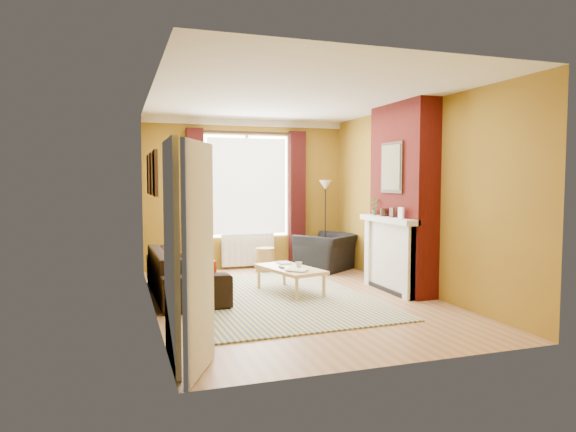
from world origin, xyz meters
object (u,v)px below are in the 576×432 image
at_px(wicker_stool, 265,260).
at_px(sofa, 185,272).
at_px(armchair, 327,252).
at_px(floor_lamp, 325,199).
at_px(coffee_table, 290,270).

bearing_deg(wicker_stool, sofa, -138.28).
bearing_deg(armchair, wicker_stool, -45.34).
xyz_separation_m(sofa, wicker_stool, (1.63, 1.45, -0.11)).
relative_size(armchair, wicker_stool, 2.37).
relative_size(sofa, floor_lamp, 1.36).
distance_m(coffee_table, wicker_stool, 1.87).
height_order(wicker_stool, floor_lamp, floor_lamp).
distance_m(sofa, wicker_stool, 2.19).
bearing_deg(coffee_table, floor_lamp, 40.71).
xyz_separation_m(sofa, armchair, (2.77, 1.25, 0.00)).
bearing_deg(floor_lamp, armchair, -105.83).
bearing_deg(coffee_table, sofa, 150.30).
relative_size(sofa, armchair, 2.21).
distance_m(sofa, coffee_table, 1.54).
relative_size(armchair, coffee_table, 0.81).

